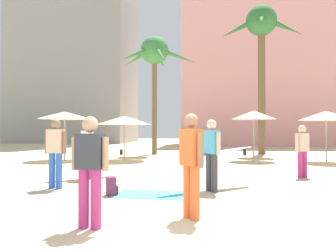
% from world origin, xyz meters
% --- Properties ---
extents(ground, '(120.00, 120.00, 0.00)m').
position_xyz_m(ground, '(0.00, 0.00, 0.00)').
color(ground, beige).
extents(hotel_pink, '(21.06, 10.13, 15.23)m').
position_xyz_m(hotel_pink, '(9.02, 32.38, 7.62)').
color(hotel_pink, pink).
rests_on(hotel_pink, ground).
extents(hotel_tower_gray, '(14.37, 10.91, 34.60)m').
position_xyz_m(hotel_tower_gray, '(-15.92, 38.14, 17.30)').
color(hotel_tower_gray, gray).
rests_on(hotel_tower_gray, ground).
extents(palm_tree_far_left, '(5.27, 5.30, 9.50)m').
position_xyz_m(palm_tree_far_left, '(4.26, 17.19, 7.73)').
color(palm_tree_far_left, brown).
rests_on(palm_tree_far_left, ground).
extents(palm_tree_left, '(5.10, 5.15, 7.42)m').
position_xyz_m(palm_tree_left, '(-2.49, 16.19, 6.18)').
color(palm_tree_left, brown).
rests_on(palm_tree_left, ground).
extents(cafe_umbrella_0, '(2.75, 2.75, 2.20)m').
position_xyz_m(cafe_umbrella_0, '(-3.38, 11.69, 1.99)').
color(cafe_umbrella_0, gray).
rests_on(cafe_umbrella_0, ground).
extents(cafe_umbrella_1, '(2.15, 2.15, 2.46)m').
position_xyz_m(cafe_umbrella_1, '(2.99, 12.09, 2.25)').
color(cafe_umbrella_1, gray).
rests_on(cafe_umbrella_1, ground).
extents(cafe_umbrella_2, '(2.63, 2.63, 2.43)m').
position_xyz_m(cafe_umbrella_2, '(-6.36, 11.51, 2.24)').
color(cafe_umbrella_2, gray).
rests_on(cafe_umbrella_2, ground).
extents(cafe_umbrella_3, '(2.48, 2.48, 2.40)m').
position_xyz_m(cafe_umbrella_3, '(6.22, 11.62, 2.18)').
color(cafe_umbrella_3, gray).
rests_on(cafe_umbrella_3, ground).
extents(beach_towel, '(1.71, 1.18, 0.01)m').
position_xyz_m(beach_towel, '(-0.70, 2.92, 0.01)').
color(beach_towel, '#4CC6D6').
rests_on(beach_towel, ground).
extents(backpack, '(0.33, 0.35, 0.42)m').
position_xyz_m(backpack, '(-1.58, 2.72, 0.20)').
color(backpack, '#5D2A45').
rests_on(backpack, ground).
extents(person_near_left, '(2.28, 2.00, 1.73)m').
position_xyz_m(person_near_left, '(-3.01, 5.30, 0.93)').
color(person_near_left, '#B7337F').
rests_on(person_near_left, ground).
extents(person_mid_center, '(2.51, 2.17, 1.73)m').
position_xyz_m(person_mid_center, '(0.68, 3.57, 0.93)').
color(person_mid_center, '#3D3D42').
rests_on(person_mid_center, ground).
extents(person_far_right, '(0.61, 0.27, 1.68)m').
position_xyz_m(person_far_right, '(-1.22, 0.18, 0.92)').
color(person_far_right, '#B7337F').
rests_on(person_far_right, ground).
extents(person_mid_right, '(0.44, 0.54, 1.75)m').
position_xyz_m(person_mid_right, '(0.27, 0.90, 0.96)').
color(person_mid_right, orange).
rests_on(person_mid_right, ground).
extents(person_far_left, '(0.55, 0.43, 1.65)m').
position_xyz_m(person_far_left, '(3.58, 6.19, 0.90)').
color(person_far_left, '#B7337F').
rests_on(person_far_left, ground).
extents(person_near_right, '(0.61, 0.27, 1.76)m').
position_xyz_m(person_near_right, '(-3.24, 3.49, 0.97)').
color(person_near_right, blue).
rests_on(person_near_right, ground).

